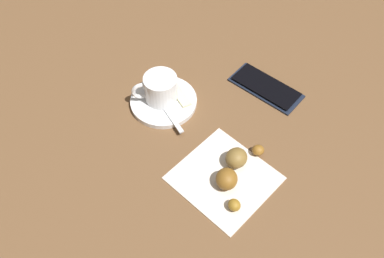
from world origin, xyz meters
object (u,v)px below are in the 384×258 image
Objects in this scene: sugar_packet at (180,95)px; cell_phone at (266,87)px; espresso_cup at (160,88)px; teaspoon at (160,100)px; saucer at (164,101)px; napkin at (224,178)px; croissant at (234,169)px.

sugar_packet reaches higher than cell_phone.
espresso_cup reaches higher than teaspoon.
teaspoon is at bearing 80.92° from saucer.
sugar_packet is 0.42× the size of napkin.
teaspoon reaches higher than saucer.
sugar_packet reaches higher than napkin.
espresso_cup is 1.28× the size of sugar_packet.
croissant reaches higher than saucer.
teaspoon is at bearing 83.00° from sugar_packet.
croissant is at bearing -113.01° from napkin.
cell_phone is (0.09, -0.21, -0.02)m from croissant.
saucer is 1.55× the size of espresso_cup.
sugar_packet is at bearing -21.97° from napkin.
croissant is at bearing 173.95° from teaspoon.
espresso_cup is 0.61× the size of croissant.
napkin is 1.04× the size of cell_phone.
croissant is at bearing -179.48° from sugar_packet.
sugar_packet is at bearing -127.32° from espresso_cup.
espresso_cup is at bearing 6.19° from saucer.
espresso_cup is 0.22m from croissant.
napkin is (-0.21, 0.05, -0.04)m from espresso_cup.
cell_phone is (-0.13, -0.18, -0.03)m from espresso_cup.
cell_phone is (0.08, -0.22, 0.00)m from napkin.
napkin is at bearing 66.99° from croissant.
teaspoon is at bearing 130.74° from espresso_cup.
cell_phone is at bearing -125.20° from saucer.
napkin is (-0.21, 0.04, -0.01)m from teaspoon.
sugar_packet is at bearing 53.50° from cell_phone.
espresso_cup is 0.64× the size of teaspoon.
espresso_cup reaches higher than sugar_packet.
napkin is at bearing 167.30° from saucer.
saucer is 0.03m from espresso_cup.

